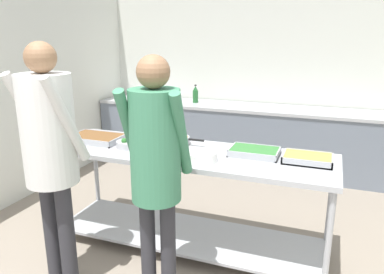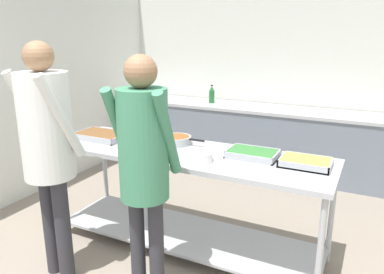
# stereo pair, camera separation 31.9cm
# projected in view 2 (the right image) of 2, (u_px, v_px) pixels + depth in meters

# --- Properties ---
(wall_rear) EXTENTS (4.52, 0.06, 2.65)m
(wall_rear) POSITION_uv_depth(u_px,v_px,m) (274.00, 72.00, 5.23)
(wall_rear) COLOR silver
(wall_rear) RESTS_ON ground_plane
(wall_left) EXTENTS (0.06, 4.25, 2.65)m
(wall_left) POSITION_uv_depth(u_px,v_px,m) (42.00, 79.00, 4.41)
(wall_left) COLOR silver
(wall_left) RESTS_ON ground_plane
(back_counter) EXTENTS (4.36, 0.65, 0.89)m
(back_counter) POSITION_uv_depth(u_px,v_px,m) (263.00, 139.00, 5.15)
(back_counter) COLOR slate
(back_counter) RESTS_ON ground_plane
(serving_counter) EXTENTS (2.42, 0.74, 0.90)m
(serving_counter) POSITION_uv_depth(u_px,v_px,m) (187.00, 183.00, 3.21)
(serving_counter) COLOR #ADAFB5
(serving_counter) RESTS_ON ground_plane
(serving_tray_vegetables) EXTENTS (0.48, 0.32, 0.05)m
(serving_tray_vegetables) POSITION_uv_depth(u_px,v_px,m) (102.00, 136.00, 3.52)
(serving_tray_vegetables) COLOR #ADAFB5
(serving_tray_vegetables) RESTS_ON serving_counter
(broccoli_bowl) EXTENTS (0.21, 0.21, 0.10)m
(broccoli_bowl) POSITION_uv_depth(u_px,v_px,m) (130.00, 142.00, 3.29)
(broccoli_bowl) COLOR #B2B2B7
(broccoli_bowl) RESTS_ON serving_counter
(sauce_pan) EXTENTS (0.40, 0.26, 0.07)m
(sauce_pan) POSITION_uv_depth(u_px,v_px,m) (177.00, 140.00, 3.34)
(sauce_pan) COLOR #ADAFB5
(sauce_pan) RESTS_ON serving_counter
(plate_stack) EXTENTS (0.25, 0.25, 0.07)m
(plate_stack) POSITION_uv_depth(u_px,v_px,m) (197.00, 157.00, 2.89)
(plate_stack) COLOR white
(plate_stack) RESTS_ON serving_counter
(serving_tray_greens) EXTENTS (0.39, 0.28, 0.05)m
(serving_tray_greens) POSITION_uv_depth(u_px,v_px,m) (253.00, 154.00, 2.99)
(serving_tray_greens) COLOR #ADAFB5
(serving_tray_greens) RESTS_ON serving_counter
(serving_tray_roast) EXTENTS (0.37, 0.27, 0.05)m
(serving_tray_roast) POSITION_uv_depth(u_px,v_px,m) (306.00, 163.00, 2.79)
(serving_tray_roast) COLOR #ADAFB5
(serving_tray_roast) RESTS_ON serving_counter
(guest_serving_left) EXTENTS (0.45, 0.37, 1.74)m
(guest_serving_left) POSITION_uv_depth(u_px,v_px,m) (144.00, 156.00, 2.43)
(guest_serving_left) COLOR #2D2D33
(guest_serving_left) RESTS_ON ground_plane
(guest_serving_right) EXTENTS (0.51, 0.42, 1.81)m
(guest_serving_right) POSITION_uv_depth(u_px,v_px,m) (47.00, 139.00, 2.69)
(guest_serving_right) COLOR #2D2D33
(guest_serving_right) RESTS_ON ground_plane
(water_bottle) EXTENTS (0.08, 0.08, 0.26)m
(water_bottle) POSITION_uv_depth(u_px,v_px,m) (212.00, 95.00, 5.34)
(water_bottle) COLOR #23602D
(water_bottle) RESTS_ON back_counter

